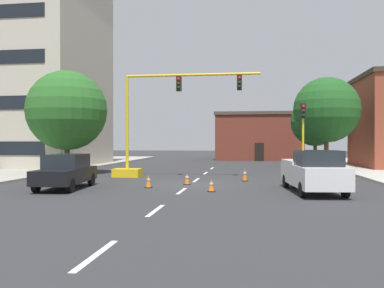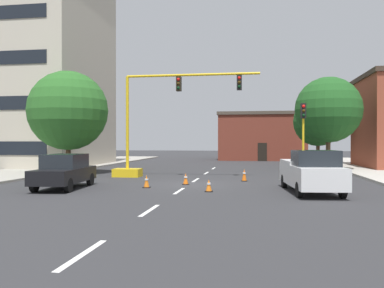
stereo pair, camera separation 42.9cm
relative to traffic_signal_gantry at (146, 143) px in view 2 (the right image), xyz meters
name	(u,v)px [view 2 (the right image)]	position (x,y,z in m)	size (l,w,h in m)	color
ground_plane	(189,184)	(3.61, -4.10, -2.28)	(160.00, 160.00, 0.00)	#2D2D30
sidewalk_left	(40,170)	(-9.83, 3.90, -2.21)	(6.00, 56.00, 0.14)	#9E998E
lane_stripe_seg_0	(83,254)	(3.61, -18.10, -2.28)	(0.16, 2.40, 0.01)	silver
lane_stripe_seg_1	(150,210)	(3.61, -12.60, -2.28)	(0.16, 2.40, 0.01)	silver
lane_stripe_seg_2	(179,191)	(3.61, -7.10, -2.28)	(0.16, 2.40, 0.01)	silver
lane_stripe_seg_3	(196,180)	(3.61, -1.60, -2.28)	(0.16, 2.40, 0.01)	silver
lane_stripe_seg_4	(206,173)	(3.61, 3.90, -2.28)	(0.16, 2.40, 0.01)	silver
lane_stripe_seg_5	(214,168)	(3.61, 9.40, -2.28)	(0.16, 2.40, 0.01)	silver
building_tall_left	(24,70)	(-14.96, 10.05, 7.03)	(14.57, 12.98, 18.61)	beige
building_brick_center	(262,136)	(8.10, 28.07, 0.75)	(11.02, 10.19, 6.04)	brown
traffic_signal_gantry	(146,143)	(0.00, 0.00, 0.00)	(9.71, 1.20, 6.83)	yellow
traffic_light_pole_right	(303,123)	(10.25, 0.24, 1.25)	(0.32, 0.47, 4.80)	yellow
tree_left_near	(68,111)	(-6.25, 1.50, 2.34)	(5.77, 5.77, 7.51)	#4C3823
tree_right_mid	(328,110)	(12.99, 7.31, 2.61)	(5.24, 5.24, 7.53)	#4C3823
tree_right_far	(318,122)	(13.41, 15.37, 2.04)	(4.84, 4.84, 6.76)	brown
pickup_truck_white	(311,172)	(9.79, -6.79, -1.31)	(2.53, 5.57, 1.99)	white
sedan_black_near_left	(64,171)	(-2.32, -6.99, -1.40)	(2.17, 4.62, 1.74)	black
traffic_cone_roadside_a	(209,186)	(5.05, -7.16, -1.99)	(0.36, 0.36, 0.59)	black
traffic_cone_roadside_b	(186,179)	(3.44, -4.24, -1.97)	(0.36, 0.36, 0.64)	black
traffic_cone_roadside_c	(244,175)	(6.58, -1.80, -1.91)	(0.36, 0.36, 0.76)	black
traffic_cone_roadside_d	(147,181)	(1.70, -6.03, -1.96)	(0.36, 0.36, 0.66)	black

